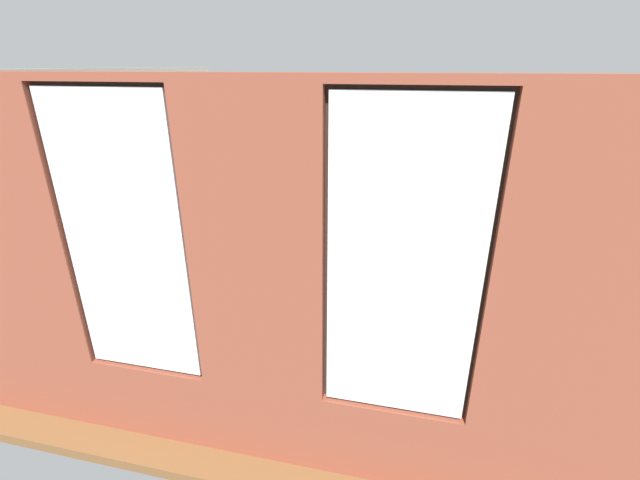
{
  "coord_description": "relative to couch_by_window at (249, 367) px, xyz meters",
  "views": [
    {
      "loc": [
        -1.06,
        5.44,
        3.14
      ],
      "look_at": [
        0.1,
        0.4,
        1.01
      ],
      "focal_mm": 24.0,
      "sensor_mm": 36.0,
      "label": 1
    }
  ],
  "objects": [
    {
      "name": "ground_plane",
      "position": [
        -0.41,
        -2.21,
        -0.38
      ],
      "size": [
        6.67,
        6.47,
        0.1
      ],
      "primitive_type": "cube",
      "color": "brown"
    },
    {
      "name": "brick_wall_with_windows",
      "position": [
        -0.41,
        0.65,
        1.15
      ],
      "size": [
        6.07,
        0.3,
        3.1
      ],
      "color": "brown",
      "rests_on": "ground_plane"
    },
    {
      "name": "white_wall_right",
      "position": [
        2.57,
        -2.01,
        1.22
      ],
      "size": [
        0.1,
        5.47,
        3.1
      ],
      "primitive_type": "cube",
      "color": "silver",
      "rests_on": "ground_plane"
    },
    {
      "name": "couch_by_window",
      "position": [
        0.0,
        0.0,
        0.0
      ],
      "size": [
        2.07,
        0.87,
        0.8
      ],
      "color": "black",
      "rests_on": "ground_plane"
    },
    {
      "name": "couch_left",
      "position": [
        -2.75,
        -1.6,
        0.0
      ],
      "size": [
        0.98,
        2.07,
        0.8
      ],
      "rotation": [
        0.0,
        0.0,
        1.52
      ],
      "color": "black",
      "rests_on": "ground_plane"
    },
    {
      "name": "coffee_table",
      "position": [
        -0.08,
        -2.22,
        0.06
      ],
      "size": [
        1.24,
        0.79,
        0.45
      ],
      "color": "tan",
      "rests_on": "ground_plane"
    },
    {
      "name": "cup_ceramic",
      "position": [
        -0.17,
        -2.1,
        0.17
      ],
      "size": [
        0.08,
        0.08,
        0.1
      ],
      "primitive_type": "cylinder",
      "color": "silver",
      "rests_on": "coffee_table"
    },
    {
      "name": "candle_jar",
      "position": [
        -0.08,
        -2.22,
        0.17
      ],
      "size": [
        0.08,
        0.08,
        0.11
      ],
      "primitive_type": "cylinder",
      "color": "#B7333D",
      "rests_on": "coffee_table"
    },
    {
      "name": "remote_black",
      "position": [
        -0.42,
        -2.36,
        0.13
      ],
      "size": [
        0.12,
        0.17,
        0.02
      ],
      "primitive_type": "cube",
      "rotation": [
        0.0,
        0.0,
        2.66
      ],
      "color": "black",
      "rests_on": "coffee_table"
    },
    {
      "name": "remote_silver",
      "position": [
        0.08,
        -2.32,
        0.13
      ],
      "size": [
        0.17,
        0.05,
        0.02
      ],
      "primitive_type": "cube",
      "rotation": [
        0.0,
        0.0,
        4.7
      ],
      "color": "#B2B2B7",
      "rests_on": "coffee_table"
    },
    {
      "name": "remote_gray",
      "position": [
        0.29,
        -2.1,
        0.13
      ],
      "size": [
        0.17,
        0.06,
        0.02
      ],
      "primitive_type": "cube",
      "rotation": [
        0.0,
        0.0,
        1.49
      ],
      "color": "#59595B",
      "rests_on": "coffee_table"
    },
    {
      "name": "media_console",
      "position": [
        2.27,
        -2.6,
        -0.1
      ],
      "size": [
        1.01,
        0.42,
        0.47
      ],
      "primitive_type": "cube",
      "color": "black",
      "rests_on": "ground_plane"
    },
    {
      "name": "tv_flatscreen",
      "position": [
        2.27,
        -2.6,
        0.56
      ],
      "size": [
        1.19,
        0.2,
        0.84
      ],
      "color": "black",
      "rests_on": "media_console"
    },
    {
      "name": "papasan_chair",
      "position": [
        -0.22,
        -4.32,
        0.12
      ],
      "size": [
        1.13,
        1.13,
        0.7
      ],
      "color": "olive",
      "rests_on": "ground_plane"
    },
    {
      "name": "potted_plant_corner_far_left",
      "position": [
        -2.91,
        0.1,
        0.37
      ],
      "size": [
        0.97,
        0.94,
        1.3
      ],
      "color": "#9E5638",
      "rests_on": "ground_plane"
    },
    {
      "name": "potted_plant_corner_near_left",
      "position": [
        -2.89,
        -4.44,
        0.09
      ],
      "size": [
        0.94,
        0.93,
        1.22
      ],
      "color": "gray",
      "rests_on": "ground_plane"
    },
    {
      "name": "potted_plant_by_left_couch",
      "position": [
        -2.35,
        -3.06,
        -0.03
      ],
      "size": [
        0.26,
        0.26,
        0.42
      ],
      "color": "#47423D",
      "rests_on": "ground_plane"
    },
    {
      "name": "potted_plant_between_couches",
      "position": [
        -1.48,
        -0.05,
        0.2
      ],
      "size": [
        0.59,
        0.59,
        0.85
      ],
      "color": "brown",
      "rests_on": "ground_plane"
    },
    {
      "name": "potted_plant_mid_room_small",
      "position": [
        -1.58,
        -3.04,
        0.05
      ],
      "size": [
        0.35,
        0.35,
        0.59
      ],
      "color": "beige",
      "rests_on": "ground_plane"
    },
    {
      "name": "potted_plant_beside_window_right",
      "position": [
        1.46,
        0.1,
        0.17
      ],
      "size": [
        0.66,
        0.77,
        1.31
      ],
      "color": "brown",
      "rests_on": "ground_plane"
    }
  ]
}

